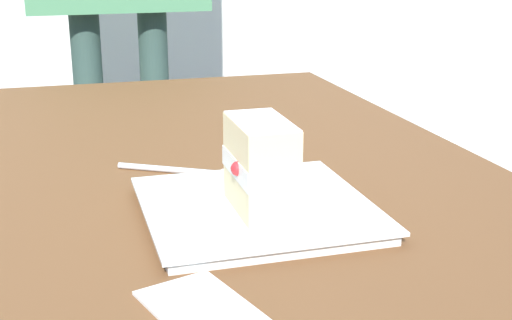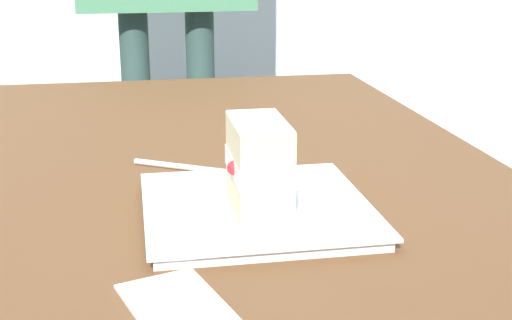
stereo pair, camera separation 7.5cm
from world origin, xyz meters
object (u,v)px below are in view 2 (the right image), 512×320
(paper_napkin, at_px, (177,306))
(cake_slice, at_px, (259,165))
(patio_table, at_px, (132,307))
(dessert_plate, at_px, (256,209))
(dessert_fork, at_px, (201,169))

(paper_napkin, bearing_deg, cake_slice, -30.81)
(patio_table, distance_m, cake_slice, 0.20)
(dessert_plate, bearing_deg, patio_table, 102.32)
(cake_slice, distance_m, paper_napkin, 0.20)
(patio_table, relative_size, dessert_fork, 10.93)
(dessert_plate, height_order, cake_slice, cake_slice)
(dessert_plate, xyz_separation_m, cake_slice, (-0.02, 0.00, 0.06))
(dessert_plate, xyz_separation_m, paper_napkin, (-0.19, 0.10, -0.01))
(cake_slice, bearing_deg, dessert_plate, -0.70)
(patio_table, height_order, dessert_fork, dessert_fork)
(patio_table, relative_size, paper_napkin, 12.86)
(dessert_fork, bearing_deg, cake_slice, -166.56)
(dessert_fork, bearing_deg, dessert_plate, -164.98)
(dessert_plate, bearing_deg, cake_slice, 179.30)
(dessert_plate, xyz_separation_m, dessert_fork, (0.16, 0.04, -0.00))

